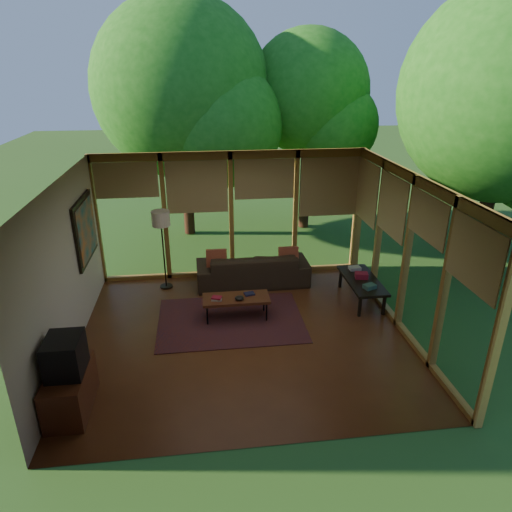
{
  "coord_description": "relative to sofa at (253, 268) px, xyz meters",
  "views": [
    {
      "loc": [
        -0.63,
        -6.66,
        4.28
      ],
      "look_at": [
        0.3,
        0.7,
        1.16
      ],
      "focal_mm": 32.0,
      "sensor_mm": 36.0,
      "label": 1
    }
  ],
  "objects": [
    {
      "name": "window_wall_back",
      "position": [
        -0.39,
        0.5,
        1.01
      ],
      "size": [
        5.5,
        0.12,
        2.7
      ],
      "primitive_type": "cube",
      "color": "olive",
      "rests_on": "ground"
    },
    {
      "name": "ct_book_side",
      "position": [
        -0.22,
        -1.33,
        0.1
      ],
      "size": [
        0.21,
        0.17,
        0.03
      ],
      "primitive_type": "cube",
      "rotation": [
        0.0,
        0.0,
        0.21
      ],
      "color": "#161732",
      "rests_on": "coffee_table"
    },
    {
      "name": "television",
      "position": [
        -2.84,
        -3.52,
        0.51
      ],
      "size": [
        0.45,
        0.55,
        0.5
      ],
      "primitive_type": "cube",
      "color": "black",
      "rests_on": "media_cabinet"
    },
    {
      "name": "floor_lamp",
      "position": [
        -1.81,
        0.03,
        1.07
      ],
      "size": [
        0.36,
        0.36,
        1.65
      ],
      "color": "black",
      "rests_on": "floor"
    },
    {
      "name": "sofa",
      "position": [
        0.0,
        0.0,
        0.0
      ],
      "size": [
        2.34,
        0.95,
        0.68
      ],
      "primitive_type": "imported",
      "rotation": [
        0.0,
        0.0,
        3.16
      ],
      "color": "#312418",
      "rests_on": "floor"
    },
    {
      "name": "media_cabinet",
      "position": [
        -2.86,
        -3.52,
        -0.04
      ],
      "size": [
        0.5,
        1.0,
        0.6
      ],
      "primitive_type": "cube",
      "color": "#5D2C19",
      "rests_on": "floor"
    },
    {
      "name": "coffee_table",
      "position": [
        -0.47,
        -1.41,
        0.05
      ],
      "size": [
        1.2,
        0.5,
        0.43
      ],
      "color": "#5D2C19",
      "rests_on": "floor"
    },
    {
      "name": "tree_nw",
      "position": [
        -1.34,
        3.4,
        3.4
      ],
      "size": [
        4.36,
        4.36,
        5.92
      ],
      "color": "#3A1F15",
      "rests_on": "ground"
    },
    {
      "name": "pillow_left",
      "position": [
        -0.75,
        -0.05,
        0.25
      ],
      "size": [
        0.42,
        0.22,
        0.44
      ],
      "primitive_type": "cube",
      "rotation": [
        -0.21,
        0.0,
        0.0
      ],
      "color": "maroon",
      "rests_on": "sofa"
    },
    {
      "name": "rug",
      "position": [
        -0.58,
        -1.48,
        -0.33
      ],
      "size": [
        2.6,
        1.84,
        0.01
      ],
      "primitive_type": "cube",
      "color": "maroon",
      "rests_on": "floor"
    },
    {
      "name": "wall_left",
      "position": [
        -3.14,
        -2.0,
        1.01
      ],
      "size": [
        0.04,
        5.0,
        2.7
      ],
      "primitive_type": "cube",
      "color": "beige",
      "rests_on": "ground"
    },
    {
      "name": "exterior_lawn",
      "position": [
        7.61,
        6.0,
        -0.35
      ],
      "size": [
        40.0,
        40.0,
        0.0
      ],
      "primitive_type": "plane",
      "color": "#2B5720",
      "rests_on": "ground"
    },
    {
      "name": "console_book_b",
      "position": [
        2.01,
        -0.98,
        0.17
      ],
      "size": [
        0.27,
        0.22,
        0.11
      ],
      "primitive_type": "cube",
      "rotation": [
        0.0,
        0.0,
        -0.2
      ],
      "color": "maroon",
      "rests_on": "side_console"
    },
    {
      "name": "ct_bowl",
      "position": [
        -0.42,
        -1.51,
        0.12
      ],
      "size": [
        0.16,
        0.16,
        0.07
      ],
      "primitive_type": "ellipsoid",
      "color": "black",
      "rests_on": "coffee_table"
    },
    {
      "name": "floor",
      "position": [
        -0.39,
        -2.0,
        -0.34
      ],
      "size": [
        5.5,
        5.5,
        0.0
      ],
      "primitive_type": "plane",
      "color": "brown",
      "rests_on": "ground"
    },
    {
      "name": "wall_front",
      "position": [
        -0.39,
        -4.5,
        1.01
      ],
      "size": [
        5.5,
        0.04,
        2.7
      ],
      "primitive_type": "cube",
      "color": "beige",
      "rests_on": "ground"
    },
    {
      "name": "console_book_a",
      "position": [
        2.01,
        -1.43,
        0.16
      ],
      "size": [
        0.26,
        0.22,
        0.08
      ],
      "primitive_type": "cube",
      "rotation": [
        0.0,
        0.0,
        0.36
      ],
      "color": "#32584F",
      "rests_on": "side_console"
    },
    {
      "name": "wall_painting",
      "position": [
        -3.1,
        -0.6,
        1.21
      ],
      "size": [
        0.06,
        1.35,
        1.15
      ],
      "color": "black",
      "rests_on": "wall_left"
    },
    {
      "name": "console_book_c",
      "position": [
        2.01,
        -0.58,
        0.15
      ],
      "size": [
        0.24,
        0.18,
        0.06
      ],
      "primitive_type": "cube",
      "rotation": [
        0.0,
        0.0,
        0.07
      ],
      "color": "#B6B0A5",
      "rests_on": "side_console"
    },
    {
      "name": "tree_far",
      "position": [
        5.93,
        2.66,
        3.14
      ],
      "size": [
        3.41,
        3.41,
        5.2
      ],
      "color": "#3A1F15",
      "rests_on": "ground"
    },
    {
      "name": "ct_book_upper",
      "position": [
        -0.82,
        -1.46,
        0.13
      ],
      "size": [
        0.2,
        0.18,
        0.03
      ],
      "primitive_type": "cube",
      "rotation": [
        0.0,
        0.0,
        -0.33
      ],
      "color": "maroon",
      "rests_on": "coffee_table"
    },
    {
      "name": "tree_se",
      "position": [
        4.72,
        -0.44,
        3.46
      ],
      "size": [
        4.05,
        4.05,
        5.84
      ],
      "color": "#3A1F15",
      "rests_on": "ground"
    },
    {
      "name": "pillow_right",
      "position": [
        0.75,
        -0.05,
        0.24
      ],
      "size": [
        0.4,
        0.22,
        0.42
      ],
      "primitive_type": "cube",
      "rotation": [
        -0.21,
        0.0,
        0.0
      ],
      "color": "maroon",
      "rests_on": "sofa"
    },
    {
      "name": "tree_ne",
      "position": [
        1.88,
        3.55,
        3.27
      ],
      "size": [
        3.15,
        3.15,
        5.2
      ],
      "color": "#3A1F15",
      "rests_on": "ground"
    },
    {
      "name": "ceiling",
      "position": [
        -0.39,
        -2.0,
        2.36
      ],
      "size": [
        5.5,
        5.5,
        0.0
      ],
      "primitive_type": "plane",
      "rotation": [
        3.14,
        0.0,
        0.0
      ],
      "color": "silver",
      "rests_on": "ground"
    },
    {
      "name": "side_console",
      "position": [
        2.01,
        -1.03,
        0.07
      ],
      "size": [
        0.6,
        1.4,
        0.46
      ],
      "color": "black",
      "rests_on": "floor"
    },
    {
      "name": "ct_book_lower",
      "position": [
        -0.82,
        -1.46,
        0.1
      ],
      "size": [
        0.2,
        0.16,
        0.03
      ],
      "primitive_type": "cube",
      "rotation": [
        0.0,
        0.0,
        -0.16
      ],
      "color": "#B6B0A5",
      "rests_on": "coffee_table"
    },
    {
      "name": "window_wall_right",
      "position": [
        2.36,
        -2.0,
        1.01
      ],
      "size": [
        0.12,
        5.0,
        2.7
      ],
      "primitive_type": "cube",
      "color": "olive",
      "rests_on": "ground"
    }
  ]
}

